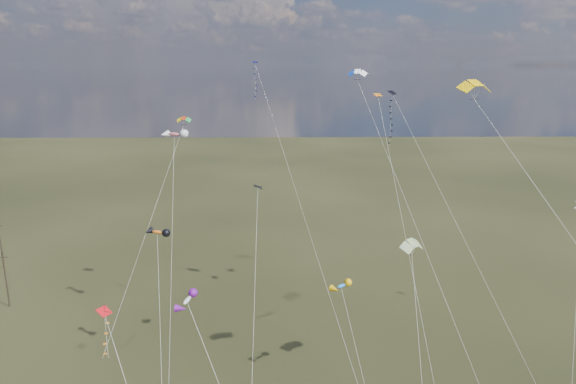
{
  "coord_description": "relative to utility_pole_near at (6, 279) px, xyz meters",
  "views": [
    {
      "loc": [
        -0.97,
        -35.16,
        32.15
      ],
      "look_at": [
        0.0,
        18.0,
        19.0
      ],
      "focal_mm": 32.0,
      "sensor_mm": 36.0,
      "label": 1
    }
  ],
  "objects": [
    {
      "name": "novelty_redwhite_stripe",
      "position": [
        25.25,
        -7.38,
        20.42
      ],
      "size": [
        3.33,
        17.62,
        25.19
      ],
      "color": "red",
      "rests_on": "ground"
    },
    {
      "name": "utility_pole_near",
      "position": [
        0.0,
        0.0,
        0.0
      ],
      "size": [
        1.4,
        0.2,
        8.0
      ],
      "color": "black",
      "rests_on": "ground"
    },
    {
      "name": "parafoil_striped",
      "position": [
        49.87,
        -18.74,
        11.44
      ],
      "size": [
        2.96,
        12.07,
        16.27
      ],
      "color": "yellow",
      "rests_on": "ground"
    },
    {
      "name": "diamond_black_mid",
      "position": [
        34.81,
        -19.02,
        10.88
      ],
      "size": [
        0.98,
        16.69,
        20.45
      ],
      "color": "black",
      "rests_on": "ground"
    },
    {
      "name": "utility_pole_far",
      "position": [
        -8.0,
        14.0,
        0.0
      ],
      "size": [
        1.4,
        0.2,
        8.0
      ],
      "color": "black",
      "rests_on": "ground"
    },
    {
      "name": "novelty_blue_yellow",
      "position": [
        43.11,
        -18.94,
        7.1
      ],
      "size": [
        3.72,
        9.83,
        11.7
      ],
      "color": "blue",
      "rests_on": "ground"
    },
    {
      "name": "parafoil_tricolor",
      "position": [
        24.96,
        -0.11,
        21.31
      ],
      "size": [
        8.95,
        14.1,
        26.13
      ],
      "color": "yellow",
      "rests_on": "ground"
    },
    {
      "name": "diamond_black_high",
      "position": [
        51.46,
        -3.29,
        20.42
      ],
      "size": [
        13.37,
        17.93,
        29.19
      ],
      "color": "black",
      "rests_on": "ground"
    },
    {
      "name": "diamond_orange_center",
      "position": [
        49.74,
        -10.54,
        15.76
      ],
      "size": [
        4.51,
        17.52,
        29.02
      ],
      "color": "orange",
      "rests_on": "ground"
    },
    {
      "name": "novelty_white_purple",
      "position": [
        30.6,
        -31.94,
        11.88
      ],
      "size": [
        9.36,
        12.2,
        16.46
      ],
      "color": "silver",
      "rests_on": "ground"
    },
    {
      "name": "parafoil_blue_white",
      "position": [
        46.44,
        -3.46,
        27.15
      ],
      "size": [
        12.43,
        17.59,
        32.05
      ],
      "color": "blue",
      "rests_on": "ground"
    },
    {
      "name": "novelty_orange_black",
      "position": [
        24.53,
        -14.95,
        11.38
      ],
      "size": [
        3.71,
        12.78,
        16.01
      ],
      "color": "orange",
      "rests_on": "ground"
    },
    {
      "name": "parafoil_yellow",
      "position": [
        52.69,
        -24.13,
        26.59
      ],
      "size": [
        18.68,
        22.02,
        31.5
      ],
      "color": "#EEBA04",
      "rests_on": "ground"
    },
    {
      "name": "diamond_navy_tall",
      "position": [
        34.73,
        4.81,
        23.75
      ],
      "size": [
        11.91,
        27.55,
        32.7
      ],
      "color": "#0D0C4C",
      "rests_on": "ground"
    },
    {
      "name": "diamond_red_low",
      "position": [
        24.72,
        -31.51,
        8.31
      ],
      "size": [
        7.72,
        9.52,
        15.1
      ],
      "color": "red",
      "rests_on": "ground"
    }
  ]
}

